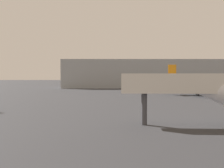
{
  "coord_description": "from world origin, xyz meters",
  "views": [
    {
      "loc": [
        1.8,
        -7.02,
        6.18
      ],
      "look_at": [
        2.09,
        46.55,
        4.34
      ],
      "focal_mm": 45.12,
      "sensor_mm": 36.0,
      "label": 1
    }
  ],
  "objects": [
    {
      "name": "jet_bridge",
      "position": [
        14.48,
        26.66,
        4.96
      ],
      "size": [
        20.9,
        3.29,
        6.48
      ],
      "rotation": [
        0.0,
        0.0,
        -0.05
      ],
      "color": "silver",
      "rests_on": "ground_plane"
    },
    {
      "name": "terminal_building",
      "position": [
        18.69,
        124.08,
        6.41
      ],
      "size": [
        77.06,
        18.51,
        12.82
      ],
      "primitive_type": "cube",
      "color": "#999EA3",
      "rests_on": "ground_plane"
    },
    {
      "name": "airplane_distant",
      "position": [
        28.33,
        76.55,
        2.95
      ],
      "size": [
        23.58,
        24.14,
        9.1
      ],
      "rotation": [
        0.0,
        0.0,
        -0.08
      ],
      "color": "#B2BCCC",
      "rests_on": "ground_plane"
    }
  ]
}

